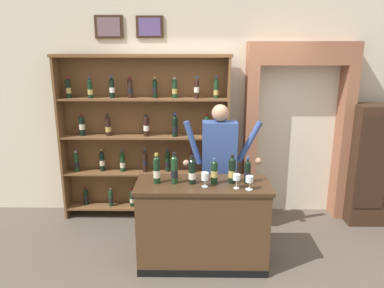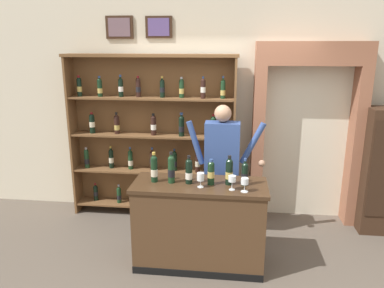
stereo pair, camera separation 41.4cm
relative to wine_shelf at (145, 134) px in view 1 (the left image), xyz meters
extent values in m
cube|color=brown|center=(0.90, -1.22, -1.21)|extent=(14.00, 14.00, 0.02)
cube|color=beige|center=(0.90, 0.27, 0.53)|extent=(12.00, 0.16, 3.45)
cube|color=#382316|center=(-0.45, 0.17, 1.40)|extent=(0.37, 0.02, 0.30)
cube|color=#715763|center=(-0.45, 0.16, 1.40)|extent=(0.30, 0.01, 0.24)
cube|color=#382316|center=(0.09, 0.17, 1.40)|extent=(0.36, 0.02, 0.28)
cube|color=#604C8E|center=(0.09, 0.16, 1.40)|extent=(0.29, 0.01, 0.23)
cube|color=brown|center=(-1.12, -0.04, -0.07)|extent=(0.03, 0.29, 2.26)
cube|color=brown|center=(1.12, -0.04, -0.07)|extent=(0.03, 0.29, 2.26)
cube|color=brown|center=(0.00, 0.09, -0.07)|extent=(2.28, 0.02, 2.26)
cube|color=brown|center=(0.00, -0.04, -1.06)|extent=(2.22, 0.28, 0.03)
cylinder|color=black|center=(-0.87, -0.02, -0.95)|extent=(0.06, 0.06, 0.20)
sphere|color=black|center=(-0.87, -0.02, -0.84)|extent=(0.06, 0.06, 0.06)
cylinder|color=black|center=(-0.87, -0.02, -0.82)|extent=(0.02, 0.02, 0.07)
cylinder|color=maroon|center=(-0.87, -0.02, -0.79)|extent=(0.03, 0.03, 0.03)
cylinder|color=black|center=(-0.87, -0.02, -0.94)|extent=(0.07, 0.07, 0.06)
cylinder|color=#19381E|center=(-0.51, -0.06, -0.94)|extent=(0.06, 0.06, 0.20)
sphere|color=#19381E|center=(-0.51, -0.06, -0.84)|extent=(0.06, 0.06, 0.06)
cylinder|color=#19381E|center=(-0.51, -0.06, -0.81)|extent=(0.03, 0.03, 0.07)
cylinder|color=#99999E|center=(-0.51, -0.06, -0.78)|extent=(0.03, 0.03, 0.03)
cylinder|color=black|center=(-0.51, -0.06, -0.96)|extent=(0.07, 0.07, 0.06)
cylinder|color=black|center=(-0.20, -0.06, -0.95)|extent=(0.06, 0.06, 0.19)
sphere|color=black|center=(-0.20, -0.06, -0.85)|extent=(0.06, 0.06, 0.06)
cylinder|color=black|center=(-0.20, -0.06, -0.82)|extent=(0.03, 0.03, 0.07)
cylinder|color=maroon|center=(-0.20, -0.06, -0.79)|extent=(0.03, 0.03, 0.03)
cylinder|color=beige|center=(-0.20, -0.06, -0.96)|extent=(0.07, 0.07, 0.06)
cylinder|color=black|center=(0.18, -0.07, -0.95)|extent=(0.06, 0.06, 0.20)
sphere|color=black|center=(0.18, -0.07, -0.84)|extent=(0.06, 0.06, 0.06)
cylinder|color=black|center=(0.18, -0.07, -0.81)|extent=(0.03, 0.03, 0.07)
cylinder|color=#B79338|center=(0.18, -0.07, -0.79)|extent=(0.03, 0.03, 0.03)
cylinder|color=silver|center=(0.18, -0.07, -0.94)|extent=(0.07, 0.07, 0.06)
cylinder|color=black|center=(0.58, -0.04, -0.94)|extent=(0.06, 0.06, 0.20)
sphere|color=black|center=(0.58, -0.04, -0.84)|extent=(0.06, 0.06, 0.06)
cylinder|color=black|center=(0.58, -0.04, -0.81)|extent=(0.02, 0.02, 0.06)
cylinder|color=#B79338|center=(0.58, -0.04, -0.80)|extent=(0.03, 0.03, 0.03)
cylinder|color=silver|center=(0.58, -0.04, -0.95)|extent=(0.07, 0.07, 0.06)
cylinder|color=black|center=(0.91, -0.02, -0.95)|extent=(0.06, 0.06, 0.20)
sphere|color=black|center=(0.91, -0.02, -0.84)|extent=(0.06, 0.06, 0.06)
cylinder|color=black|center=(0.91, -0.02, -0.82)|extent=(0.03, 0.03, 0.06)
cylinder|color=navy|center=(0.91, -0.02, -0.80)|extent=(0.03, 0.03, 0.03)
cylinder|color=silver|center=(0.91, -0.02, -0.95)|extent=(0.07, 0.07, 0.06)
cube|color=brown|center=(0.00, -0.04, -0.54)|extent=(2.22, 0.28, 0.02)
cylinder|color=#19381E|center=(-0.96, -0.06, -0.41)|extent=(0.07, 0.07, 0.24)
sphere|color=#19381E|center=(-0.96, -0.06, -0.29)|extent=(0.07, 0.07, 0.07)
cylinder|color=#19381E|center=(-0.96, -0.06, -0.26)|extent=(0.03, 0.03, 0.06)
cylinder|color=#99999E|center=(-0.96, -0.06, -0.24)|extent=(0.03, 0.03, 0.03)
cylinder|color=black|center=(-0.96, -0.06, -0.43)|extent=(0.07, 0.07, 0.08)
cylinder|color=black|center=(-0.61, -0.02, -0.41)|extent=(0.07, 0.07, 0.23)
sphere|color=black|center=(-0.61, -0.02, -0.29)|extent=(0.07, 0.07, 0.07)
cylinder|color=black|center=(-0.61, -0.02, -0.25)|extent=(0.03, 0.03, 0.08)
cylinder|color=#B79338|center=(-0.61, -0.02, -0.22)|extent=(0.03, 0.03, 0.03)
cylinder|color=beige|center=(-0.61, -0.02, -0.42)|extent=(0.07, 0.07, 0.07)
cylinder|color=#19381E|center=(-0.32, -0.03, -0.41)|extent=(0.07, 0.07, 0.23)
sphere|color=#19381E|center=(-0.32, -0.03, -0.29)|extent=(0.07, 0.07, 0.07)
cylinder|color=#19381E|center=(-0.32, -0.03, -0.26)|extent=(0.03, 0.03, 0.08)
cylinder|color=navy|center=(-0.32, -0.03, -0.22)|extent=(0.03, 0.03, 0.03)
cylinder|color=beige|center=(-0.32, -0.03, -0.44)|extent=(0.07, 0.07, 0.07)
cylinder|color=black|center=(0.00, -0.06, -0.41)|extent=(0.07, 0.07, 0.24)
sphere|color=black|center=(0.00, -0.06, -0.28)|extent=(0.07, 0.07, 0.07)
cylinder|color=black|center=(0.00, -0.06, -0.24)|extent=(0.03, 0.03, 0.08)
cylinder|color=navy|center=(0.00, -0.06, -0.21)|extent=(0.03, 0.03, 0.03)
cylinder|color=black|center=(0.00, -0.06, -0.40)|extent=(0.07, 0.07, 0.08)
cylinder|color=black|center=(0.31, -0.03, -0.41)|extent=(0.07, 0.07, 0.24)
sphere|color=black|center=(0.31, -0.03, -0.29)|extent=(0.07, 0.07, 0.07)
cylinder|color=black|center=(0.31, -0.03, -0.26)|extent=(0.03, 0.03, 0.07)
cylinder|color=navy|center=(0.31, -0.03, -0.23)|extent=(0.03, 0.03, 0.03)
cylinder|color=black|center=(0.31, -0.03, -0.43)|extent=(0.07, 0.07, 0.08)
cylinder|color=black|center=(0.64, -0.06, -0.41)|extent=(0.07, 0.07, 0.24)
sphere|color=black|center=(0.64, -0.06, -0.29)|extent=(0.07, 0.07, 0.07)
cylinder|color=black|center=(0.64, -0.06, -0.26)|extent=(0.03, 0.03, 0.07)
cylinder|color=maroon|center=(0.64, -0.06, -0.23)|extent=(0.03, 0.03, 0.03)
cylinder|color=beige|center=(0.64, -0.06, -0.41)|extent=(0.07, 0.07, 0.08)
cylinder|color=black|center=(0.94, -0.03, -0.42)|extent=(0.07, 0.07, 0.23)
sphere|color=black|center=(0.94, -0.03, -0.30)|extent=(0.07, 0.07, 0.07)
cylinder|color=black|center=(0.94, -0.03, -0.27)|extent=(0.03, 0.03, 0.06)
cylinder|color=maroon|center=(0.94, -0.03, -0.25)|extent=(0.04, 0.04, 0.03)
cylinder|color=tan|center=(0.94, -0.03, -0.45)|extent=(0.07, 0.07, 0.07)
cube|color=brown|center=(0.00, -0.04, -0.03)|extent=(2.22, 0.28, 0.02)
cylinder|color=black|center=(-0.84, -0.05, 0.10)|extent=(0.07, 0.07, 0.23)
sphere|color=black|center=(-0.84, -0.05, 0.22)|extent=(0.07, 0.07, 0.07)
cylinder|color=black|center=(-0.84, -0.05, 0.24)|extent=(0.03, 0.03, 0.06)
cylinder|color=maroon|center=(-0.84, -0.05, 0.26)|extent=(0.04, 0.04, 0.03)
cylinder|color=beige|center=(-0.84, -0.05, 0.11)|extent=(0.08, 0.08, 0.07)
cylinder|color=black|center=(-0.49, -0.04, 0.09)|extent=(0.07, 0.07, 0.22)
sphere|color=black|center=(-0.49, -0.04, 0.21)|extent=(0.07, 0.07, 0.07)
cylinder|color=black|center=(-0.49, -0.04, 0.24)|extent=(0.03, 0.03, 0.08)
cylinder|color=black|center=(-0.49, -0.04, 0.27)|extent=(0.04, 0.04, 0.03)
cylinder|color=tan|center=(-0.49, -0.04, 0.07)|extent=(0.08, 0.08, 0.07)
cylinder|color=black|center=(0.03, -0.06, 0.10)|extent=(0.07, 0.07, 0.23)
sphere|color=black|center=(0.03, -0.06, 0.22)|extent=(0.07, 0.07, 0.07)
cylinder|color=black|center=(0.03, -0.06, 0.24)|extent=(0.03, 0.03, 0.06)
cylinder|color=black|center=(0.03, -0.06, 0.27)|extent=(0.04, 0.04, 0.03)
cylinder|color=silver|center=(0.03, -0.06, 0.09)|extent=(0.08, 0.08, 0.07)
cylinder|color=black|center=(0.42, -0.08, 0.10)|extent=(0.07, 0.07, 0.23)
sphere|color=black|center=(0.42, -0.08, 0.22)|extent=(0.07, 0.07, 0.07)
cylinder|color=black|center=(0.42, -0.08, 0.26)|extent=(0.04, 0.04, 0.08)
cylinder|color=navy|center=(0.42, -0.08, 0.29)|extent=(0.04, 0.04, 0.03)
cylinder|color=black|center=(0.42, -0.08, 0.08)|extent=(0.08, 0.08, 0.07)
cylinder|color=#19381E|center=(0.84, -0.06, 0.10)|extent=(0.07, 0.07, 0.23)
sphere|color=#19381E|center=(0.84, -0.06, 0.22)|extent=(0.07, 0.07, 0.07)
cylinder|color=#19381E|center=(0.84, -0.06, 0.25)|extent=(0.03, 0.03, 0.07)
cylinder|color=maroon|center=(0.84, -0.06, 0.28)|extent=(0.03, 0.03, 0.03)
cylinder|color=silver|center=(0.84, -0.06, 0.07)|extent=(0.08, 0.08, 0.07)
cube|color=brown|center=(0.00, -0.04, 0.48)|extent=(2.22, 0.28, 0.02)
cylinder|color=black|center=(-0.97, -0.07, 0.61)|extent=(0.06, 0.06, 0.22)
sphere|color=black|center=(-0.97, -0.07, 0.72)|extent=(0.06, 0.06, 0.06)
cylinder|color=black|center=(-0.97, -0.07, 0.75)|extent=(0.03, 0.03, 0.06)
cylinder|color=maroon|center=(-0.97, -0.07, 0.77)|extent=(0.03, 0.03, 0.03)
cylinder|color=tan|center=(-0.97, -0.07, 0.60)|extent=(0.07, 0.07, 0.07)
cylinder|color=black|center=(-0.69, -0.06, 0.60)|extent=(0.06, 0.06, 0.21)
sphere|color=black|center=(-0.69, -0.06, 0.71)|extent=(0.06, 0.06, 0.06)
cylinder|color=black|center=(-0.69, -0.06, 0.74)|extent=(0.03, 0.03, 0.07)
cylinder|color=navy|center=(-0.69, -0.06, 0.76)|extent=(0.03, 0.03, 0.03)
cylinder|color=tan|center=(-0.69, -0.06, 0.58)|extent=(0.07, 0.07, 0.07)
cylinder|color=black|center=(-0.41, -0.04, 0.60)|extent=(0.06, 0.06, 0.21)
sphere|color=black|center=(-0.41, -0.04, 0.71)|extent=(0.06, 0.06, 0.06)
cylinder|color=black|center=(-0.41, -0.04, 0.75)|extent=(0.03, 0.03, 0.08)
cylinder|color=navy|center=(-0.41, -0.04, 0.78)|extent=(0.03, 0.03, 0.03)
cylinder|color=silver|center=(-0.41, -0.04, 0.60)|extent=(0.07, 0.07, 0.07)
cylinder|color=black|center=(-0.17, -0.03, 0.61)|extent=(0.06, 0.06, 0.22)
sphere|color=black|center=(-0.17, -0.03, 0.72)|extent=(0.06, 0.06, 0.06)
cylinder|color=black|center=(-0.17, -0.03, 0.75)|extent=(0.03, 0.03, 0.06)
cylinder|color=maroon|center=(-0.17, -0.03, 0.76)|extent=(0.03, 0.03, 0.03)
cylinder|color=black|center=(-0.17, -0.03, 0.60)|extent=(0.07, 0.07, 0.07)
cylinder|color=black|center=(0.16, -0.04, 0.60)|extent=(0.06, 0.06, 0.20)
sphere|color=black|center=(0.16, -0.04, 0.70)|extent=(0.06, 0.06, 0.06)
cylinder|color=black|center=(0.16, -0.04, 0.74)|extent=(0.03, 0.03, 0.07)
cylinder|color=#B79338|center=(0.16, -0.04, 0.76)|extent=(0.03, 0.03, 0.03)
cylinder|color=black|center=(0.16, -0.04, 0.60)|extent=(0.07, 0.07, 0.06)
cylinder|color=#19381E|center=(0.42, -0.03, 0.60)|extent=(0.06, 0.06, 0.21)
sphere|color=#19381E|center=(0.42, -0.03, 0.71)|extent=(0.06, 0.06, 0.06)
cylinder|color=#19381E|center=(0.42, -0.03, 0.74)|extent=(0.03, 0.03, 0.06)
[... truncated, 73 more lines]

